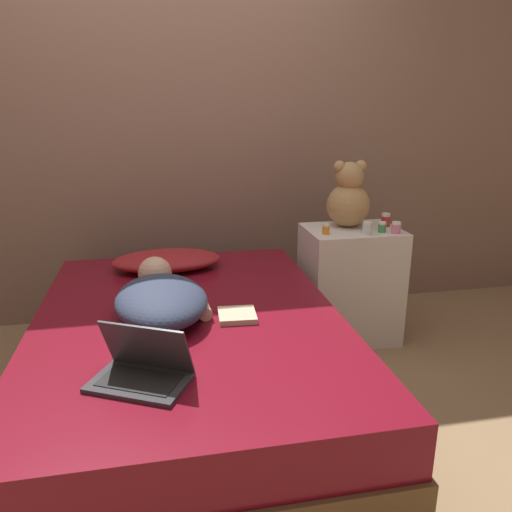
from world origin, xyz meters
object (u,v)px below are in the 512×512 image
Objects in this scene: bottle_orange at (326,229)px; bottle_red at (386,220)px; laptop at (142,369)px; book at (237,315)px; bottle_clear at (367,228)px; pillow at (167,260)px; bottle_pink at (396,228)px; person_lying at (161,297)px; bottle_green at (382,227)px; teddy_bear at (349,198)px.

bottle_red is at bearing 15.07° from bottle_orange.
laptop is 2.15× the size of book.
pillow is at bearing 170.87° from bottle_clear.
bottle_pink reaches higher than laptop.
bottle_red reaches higher than person_lying.
bottle_clear is at bearing 176.92° from bottle_pink.
pillow is 0.82× the size of person_lying.
pillow is at bearing 82.47° from person_lying.
bottle_green is 0.11m from bottle_clear.
teddy_bear reaches higher than bottle_pink.
bottle_clear reaches higher than person_lying.
bottle_clear is at bearing 17.22° from person_lying.
bottle_clear is at bearing 66.75° from laptop.
book is (-0.94, -0.59, -0.21)m from bottle_green.
bottle_orange is (1.01, 1.06, 0.17)m from laptop.
teddy_bear reaches higher than pillow.
bottle_green is at bearing 65.29° from laptop.
person_lying is at bearing -151.88° from bottle_orange.
bottle_pink is at bearing -8.32° from pillow.
laptop is 0.96× the size of teddy_bear.
bottle_pink is (0.21, -0.22, -0.14)m from teddy_bear.
bottle_green reaches higher than laptop.
teddy_bear is at bearing 72.91° from laptop.
bottle_green is at bearing 17.20° from bottle_clear.
pillow is at bearing 173.22° from bottle_green.
bottle_orange is (-0.41, -0.11, -0.01)m from bottle_red.
bottle_red is 1.16× the size of bottle_pink.
bottle_orange is 0.23m from bottle_clear.
laptop is 4.80× the size of bottle_red.
bottle_clear is at bearing -9.13° from pillow.
person_lying is 10.97× the size of bottle_pink.
laptop is 5.17× the size of bottle_clear.
pillow is at bearing 111.79° from laptop.
teddy_bear is 5.00× the size of bottle_red.
laptop is 6.25× the size of bottle_green.
bottle_green is 0.33m from bottle_orange.
pillow is 8.30× the size of bottle_clear.
person_lying is (-0.04, -0.63, 0.03)m from pillow.
book is at bearing -134.89° from bottle_orange.
teddy_bear is (1.12, 0.65, 0.28)m from person_lying.
laptop is at bearing -144.46° from bottle_pink.
bottle_orange reaches higher than book.
bottle_red is at bearing 40.51° from bottle_clear.
teddy_bear is at bearing 168.48° from bottle_red.
teddy_bear is at bearing 99.66° from bottle_clear.
book is at bearing -136.04° from teddy_bear.
bottle_red is at bearing 66.89° from laptop.
bottle_clear is (-0.11, -0.03, 0.01)m from bottle_green.
book is (0.40, 0.45, -0.03)m from laptop.
bottle_red is at bearing -11.52° from teddy_bear.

